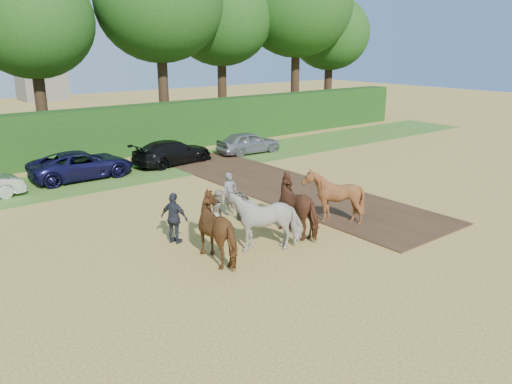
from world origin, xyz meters
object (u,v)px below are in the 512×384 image
spectator_near (220,212)px  plough_team (282,211)px  spectator_far (174,218)px  parked_cars (88,165)px

spectator_near → plough_team: plough_team is taller
spectator_near → plough_team: size_ratio=0.24×
spectator_near → plough_team: 2.27m
spectator_far → plough_team: plough_team is taller
spectator_near → spectator_far: size_ratio=0.91×
spectator_far → parked_cars: (0.75, 10.29, -0.19)m
spectator_far → plough_team: size_ratio=0.26×
plough_team → spectator_near: bearing=129.4°
spectator_near → spectator_far: (-1.72, 0.20, 0.08)m
plough_team → parked_cars: plough_team is taller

